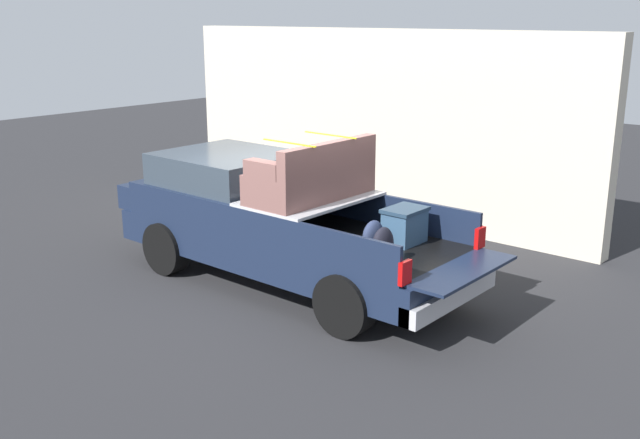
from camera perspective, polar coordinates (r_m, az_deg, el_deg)
name	(u,v)px	position (r m, az deg, el deg)	size (l,w,h in m)	color
ground_plane	(289,283)	(10.89, -2.42, -5.02)	(40.00, 40.00, 0.00)	#262628
pickup_truck	(271,218)	(10.83, -3.86, 0.13)	(6.05, 2.06, 2.23)	#162138
building_facade	(373,124)	(14.37, 4.16, 7.51)	(9.38, 0.36, 3.61)	beige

